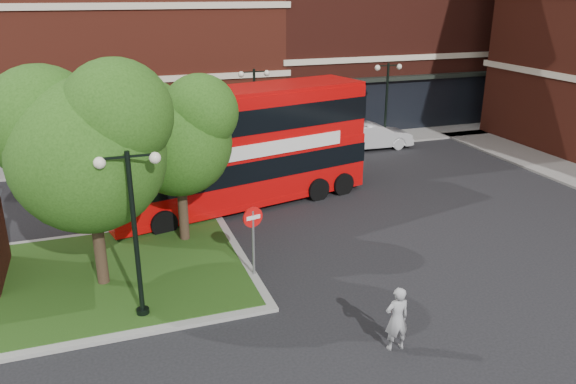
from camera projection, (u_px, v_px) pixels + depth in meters
name	position (u px, v px, depth m)	size (l,w,h in m)	color
ground	(322.00, 289.00, 17.76)	(120.00, 120.00, 0.00)	black
pavement_far	(213.00, 153.00, 32.39)	(44.00, 3.00, 0.12)	slate
terrace_far_left	(53.00, 23.00, 34.22)	(26.00, 12.00, 14.00)	maroon
terrace_far_right	(376.00, 3.00, 40.68)	(18.00, 12.00, 16.00)	#471911
traffic_island	(55.00, 284.00, 17.93)	(12.60, 7.60, 0.15)	gray
tree_island_west	(83.00, 140.00, 16.38)	(5.40, 4.71, 7.21)	#2D2116
tree_island_east	(175.00, 132.00, 19.71)	(4.46, 3.90, 6.29)	#2D2116
lamp_island	(134.00, 228.00, 15.28)	(1.72, 0.36, 5.00)	black
lamp_far_left	(255.00, 110.00, 30.29)	(1.72, 0.36, 5.00)	black
lamp_far_right	(386.00, 101.00, 32.76)	(1.72, 0.36, 5.00)	black
bus	(238.00, 140.00, 23.77)	(12.00, 5.26, 4.47)	#BA0707
woman	(397.00, 319.00, 14.54)	(0.66, 0.43, 1.81)	#949496
car_silver	(224.00, 150.00, 30.45)	(1.78, 4.43, 1.51)	silver
car_white	(373.00, 136.00, 33.22)	(1.64, 4.70, 1.55)	silver
no_entry_sign	(253.00, 228.00, 17.93)	(0.68, 0.20, 2.48)	slate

